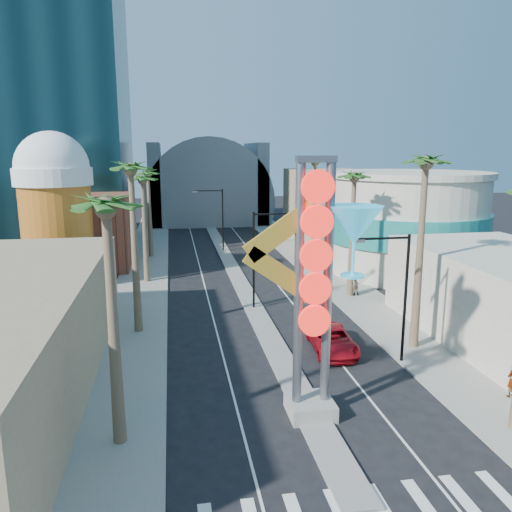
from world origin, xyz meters
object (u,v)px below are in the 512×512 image
at_px(neon_sign, 331,270).
at_px(pedestrian_b, 355,286).
at_px(pedestrian_a, 512,380).
at_px(red_pickup, 332,340).

bearing_deg(neon_sign, pedestrian_b, 65.61).
height_order(neon_sign, pedestrian_a, neon_sign).
bearing_deg(pedestrian_a, neon_sign, -16.90).
distance_m(neon_sign, red_pickup, 10.32).
relative_size(neon_sign, pedestrian_b, 7.75).
bearing_deg(red_pickup, pedestrian_a, -42.80).
bearing_deg(red_pickup, neon_sign, -106.01).
relative_size(red_pickup, pedestrian_b, 3.42).
height_order(neon_sign, red_pickup, neon_sign).
bearing_deg(pedestrian_b, red_pickup, 66.99).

